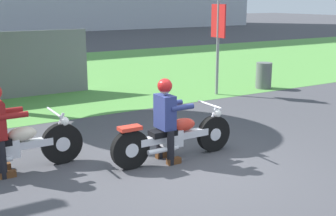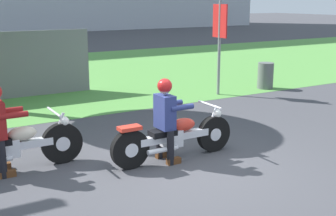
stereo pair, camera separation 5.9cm
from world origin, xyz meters
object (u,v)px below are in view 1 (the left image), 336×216
Objects in this scene: trash_can at (264,75)px; sign_banner at (218,33)px; motorcycle_follow at (12,148)px; rider_lead at (166,114)px; motorcycle_lead at (175,137)px.

trash_can is 2.20m from sign_banner.
trash_can is (8.03, 3.04, -0.02)m from motorcycle_follow.
motorcycle_follow is (-2.29, 0.81, -0.41)m from rider_lead.
motorcycle_follow is 2.91× the size of trash_can.
motorcycle_follow is 8.58m from trash_can.
motorcycle_lead is 1.00× the size of motorcycle_follow.
trash_can is at bearing 20.57° from motorcycle_follow.
rider_lead reaches higher than motorcycle_follow.
motorcycle_follow is at bearing 160.48° from rider_lead.
trash_can is at bearing 34.48° from motorcycle_lead.
rider_lead is at bearing -19.52° from motorcycle_follow.
sign_banner reaches higher than motorcycle_follow.
sign_banner is (-1.75, 0.02, 1.33)m from trash_can.
sign_banner is (6.27, 3.05, 1.32)m from motorcycle_follow.
rider_lead reaches higher than trash_can.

